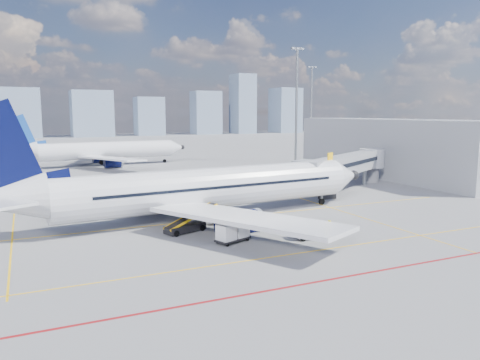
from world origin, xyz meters
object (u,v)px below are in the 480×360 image
(baggage_tug, at_px, (308,231))
(belt_loader, at_px, (186,226))
(main_aircraft, at_px, (197,190))
(second_aircraft, at_px, (100,151))
(ramp_worker, at_px, (330,230))
(cargo_dolly, at_px, (233,232))

(baggage_tug, xyz_separation_m, belt_loader, (-9.10, 6.89, -0.17))
(main_aircraft, distance_m, belt_loader, 5.64)
(second_aircraft, height_order, belt_loader, second_aircraft)
(belt_loader, height_order, ramp_worker, belt_loader)
(cargo_dolly, bearing_deg, belt_loader, 96.61)
(main_aircraft, height_order, cargo_dolly, main_aircraft)
(main_aircraft, bearing_deg, belt_loader, -125.95)
(second_aircraft, xyz_separation_m, cargo_dolly, (1.67, -64.49, -2.28))
(baggage_tug, distance_m, cargo_dolly, 6.79)
(cargo_dolly, xyz_separation_m, ramp_worker, (8.02, -2.97, -0.04))
(belt_loader, xyz_separation_m, ramp_worker, (10.59, -8.00, 0.30))
(second_aircraft, xyz_separation_m, ramp_worker, (9.69, -67.45, -2.32))
(belt_loader, bearing_deg, ramp_worker, -56.45)
(cargo_dolly, height_order, ramp_worker, ramp_worker)
(second_aircraft, distance_m, ramp_worker, 68.19)
(main_aircraft, relative_size, belt_loader, 7.62)
(second_aircraft, distance_m, belt_loader, 59.52)
(main_aircraft, xyz_separation_m, cargo_dolly, (-0.00, -9.31, -2.27))
(second_aircraft, relative_size, cargo_dolly, 10.78)
(baggage_tug, bearing_deg, ramp_worker, -25.41)
(cargo_dolly, bearing_deg, baggage_tug, -36.34)
(second_aircraft, bearing_deg, baggage_tug, -87.24)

